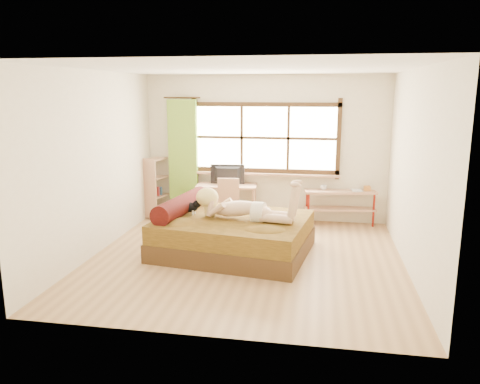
% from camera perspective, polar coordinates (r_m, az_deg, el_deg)
% --- Properties ---
extents(floor, '(4.50, 4.50, 0.00)m').
position_cam_1_polar(floor, '(6.90, 0.67, -8.15)').
color(floor, '#9E754C').
rests_on(floor, ground).
extents(ceiling, '(4.50, 4.50, 0.00)m').
position_cam_1_polar(ceiling, '(6.48, 0.73, 14.86)').
color(ceiling, white).
rests_on(ceiling, wall_back).
extents(wall_back, '(4.50, 0.00, 4.50)m').
position_cam_1_polar(wall_back, '(8.76, 3.05, 5.31)').
color(wall_back, silver).
rests_on(wall_back, floor).
extents(wall_front, '(4.50, 0.00, 4.50)m').
position_cam_1_polar(wall_front, '(4.39, -3.96, -1.67)').
color(wall_front, silver).
rests_on(wall_front, floor).
extents(wall_left, '(0.00, 4.50, 4.50)m').
position_cam_1_polar(wall_left, '(7.25, -17.16, 3.34)').
color(wall_left, silver).
rests_on(wall_left, floor).
extents(wall_right, '(0.00, 4.50, 4.50)m').
position_cam_1_polar(wall_right, '(6.59, 20.42, 2.26)').
color(wall_right, silver).
rests_on(wall_right, floor).
extents(window, '(2.80, 0.16, 1.46)m').
position_cam_1_polar(window, '(8.71, 3.04, 6.33)').
color(window, '#FFEDBF').
rests_on(window, wall_back).
extents(curtain, '(0.55, 0.10, 2.20)m').
position_cam_1_polar(curtain, '(8.99, -6.95, 4.13)').
color(curtain, '#5C9C2A').
rests_on(curtain, wall_back).
extents(bed, '(2.41, 2.05, 0.83)m').
position_cam_1_polar(bed, '(7.09, -1.19, -5.07)').
color(bed, '#352310').
rests_on(bed, floor).
extents(woman, '(1.57, 0.66, 0.65)m').
position_cam_1_polar(woman, '(6.85, 0.37, -0.69)').
color(woman, '#D2AA87').
rests_on(woman, bed).
extents(kitten, '(0.34, 0.18, 0.26)m').
position_cam_1_polar(kitten, '(7.23, -6.26, -1.68)').
color(kitten, black).
rests_on(kitten, bed).
extents(desk, '(1.15, 0.60, 0.70)m').
position_cam_1_polar(desk, '(8.70, -1.63, 0.29)').
color(desk, tan).
rests_on(desk, floor).
extents(monitor, '(0.64, 0.13, 0.37)m').
position_cam_1_polar(monitor, '(8.69, -1.58, 2.13)').
color(monitor, black).
rests_on(monitor, desk).
extents(chair, '(0.42, 0.42, 0.87)m').
position_cam_1_polar(chair, '(8.35, -1.50, -1.05)').
color(chair, tan).
rests_on(chair, floor).
extents(pipe_shelf, '(1.31, 0.50, 0.72)m').
position_cam_1_polar(pipe_shelf, '(8.69, 12.18, -0.92)').
color(pipe_shelf, tan).
rests_on(pipe_shelf, floor).
extents(cup, '(0.13, 0.13, 0.09)m').
position_cam_1_polar(cup, '(8.63, 10.17, 0.54)').
color(cup, gray).
rests_on(cup, pipe_shelf).
extents(book, '(0.21, 0.26, 0.02)m').
position_cam_1_polar(book, '(8.66, 13.47, 0.19)').
color(book, gray).
rests_on(book, pipe_shelf).
extents(bookshelf, '(0.39, 0.55, 1.16)m').
position_cam_1_polar(bookshelf, '(9.18, -10.15, 0.65)').
color(bookshelf, tan).
rests_on(bookshelf, floor).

